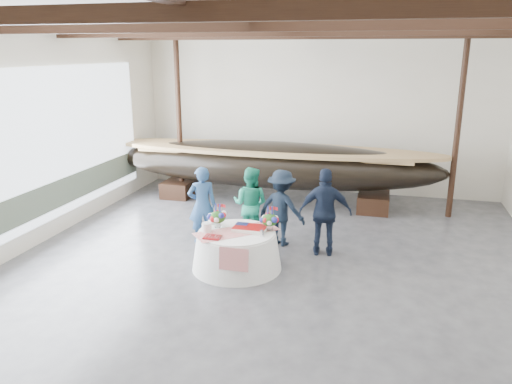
# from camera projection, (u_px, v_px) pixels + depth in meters

# --- Properties ---
(floor) EXTENTS (10.00, 12.00, 0.01)m
(floor) POSITION_uv_depth(u_px,v_px,m) (267.00, 276.00, 8.98)
(floor) COLOR #3D3D42
(floor) RESTS_ON ground
(wall_back) EXTENTS (10.00, 0.02, 4.50)m
(wall_back) POSITION_uv_depth(u_px,v_px,m) (318.00, 112.00, 13.95)
(wall_back) COLOR silver
(wall_back) RESTS_ON ground
(wall_front) EXTENTS (10.00, 0.02, 4.50)m
(wall_front) POSITION_uv_depth(u_px,v_px,m) (19.00, 359.00, 2.79)
(wall_front) COLOR silver
(wall_front) RESTS_ON ground
(wall_left) EXTENTS (0.02, 12.00, 4.50)m
(wall_left) POSITION_uv_depth(u_px,v_px,m) (16.00, 140.00, 9.60)
(wall_left) COLOR silver
(wall_left) RESTS_ON ground
(ceiling) EXTENTS (10.00, 12.00, 0.01)m
(ceiling) POSITION_uv_depth(u_px,v_px,m) (269.00, 11.00, 7.75)
(ceiling) COLOR white
(ceiling) RESTS_ON wall_back
(pavilion_structure) EXTENTS (9.80, 11.76, 4.50)m
(pavilion_structure) POSITION_uv_depth(u_px,v_px,m) (279.00, 45.00, 8.60)
(pavilion_structure) COLOR black
(pavilion_structure) RESTS_ON ground
(open_bay) EXTENTS (0.03, 7.00, 3.20)m
(open_bay) POSITION_uv_depth(u_px,v_px,m) (53.00, 152.00, 10.63)
(open_bay) COLOR silver
(open_bay) RESTS_ON ground
(longboat_display) EXTENTS (8.79, 1.76, 1.65)m
(longboat_display) POSITION_uv_depth(u_px,v_px,m) (272.00, 164.00, 13.00)
(longboat_display) COLOR black
(longboat_display) RESTS_ON ground
(banquet_table) EXTENTS (1.66, 1.66, 0.72)m
(banquet_table) POSITION_uv_depth(u_px,v_px,m) (237.00, 250.00, 9.23)
(banquet_table) COLOR white
(banquet_table) RESTS_ON ground
(tabletop_items) EXTENTS (1.51, 1.43, 0.40)m
(tabletop_items) POSITION_uv_depth(u_px,v_px,m) (240.00, 222.00, 9.21)
(tabletop_items) COLOR red
(tabletop_items) RESTS_ON banquet_table
(guest_woman_blue) EXTENTS (0.71, 0.63, 1.63)m
(guest_woman_blue) POSITION_uv_depth(u_px,v_px,m) (202.00, 205.00, 10.38)
(guest_woman_blue) COLOR navy
(guest_woman_blue) RESTS_ON ground
(guest_woman_teal) EXTENTS (0.83, 0.68, 1.60)m
(guest_woman_teal) POSITION_uv_depth(u_px,v_px,m) (250.00, 204.00, 10.48)
(guest_woman_teal) COLOR #1B8F6E
(guest_woman_teal) RESTS_ON ground
(guest_man_left) EXTENTS (1.15, 0.86, 1.59)m
(guest_man_left) POSITION_uv_depth(u_px,v_px,m) (282.00, 208.00, 10.25)
(guest_man_left) COLOR black
(guest_man_left) RESTS_ON ground
(guest_man_right) EXTENTS (1.07, 0.56, 1.75)m
(guest_man_right) POSITION_uv_depth(u_px,v_px,m) (325.00, 212.00, 9.71)
(guest_man_right) COLOR #141D31
(guest_man_right) RESTS_ON ground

